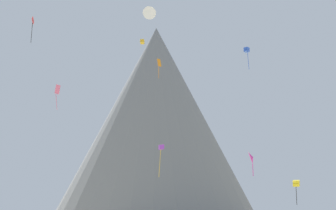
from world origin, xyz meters
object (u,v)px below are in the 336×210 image
kite_red_high (33,24)px  kite_blue_high (247,50)px  kite_yellow_low (296,184)px  kite_violet_low (161,148)px  kite_rainbow_mid (57,92)px  kite_magenta_low (252,158)px  kite_orange_high (159,65)px  kite_gold_high (142,42)px  kite_white_high (149,13)px  rock_massif (155,127)px

kite_red_high → kite_blue_high: size_ratio=1.18×
kite_red_high → kite_blue_high: bearing=110.0°
kite_red_high → kite_yellow_low: 52.04m
kite_violet_low → kite_yellow_low: (20.39, -2.99, -5.51)m
kite_rainbow_mid → kite_magenta_low: (27.53, -20.37, -13.16)m
kite_rainbow_mid → kite_orange_high: size_ratio=1.22×
kite_yellow_low → kite_magenta_low: bearing=-102.9°
kite_gold_high → kite_violet_low: bearing=-66.7°
kite_red_high → kite_blue_high: (37.81, -2.83, -4.47)m
kite_gold_high → kite_blue_high: size_ratio=0.26×
kite_rainbow_mid → kite_violet_low: size_ratio=0.87×
kite_blue_high → kite_white_high: 23.41m
kite_rainbow_mid → kite_orange_high: 18.06m
kite_violet_low → kite_white_high: size_ratio=2.62×
kite_blue_high → kite_magenta_low: kite_blue_high is taller
kite_gold_high → kite_yellow_low: (22.61, -21.30, -29.94)m
kite_yellow_low → kite_orange_high: kite_orange_high is taller
kite_yellow_low → kite_white_high: bearing=-132.5°
kite_rainbow_mid → kite_magenta_low: kite_rainbow_mid is taller
kite_gold_high → kite_white_high: (-0.56, -28.79, -6.53)m
rock_massif → kite_gold_high: bearing=-97.7°
kite_blue_high → kite_red_high: bearing=-138.3°
rock_massif → kite_blue_high: size_ratio=18.70×
rock_massif → kite_white_high: rock_massif is taller
kite_gold_high → kite_magenta_low: (12.52, -32.31, -27.33)m
kite_blue_high → kite_orange_high: size_ratio=1.11×
kite_gold_high → kite_white_high: 29.52m
rock_massif → kite_orange_high: bearing=-94.0°
kite_red_high → kite_gold_high: 23.11m
kite_yellow_low → kite_magenta_low: kite_magenta_low is taller
kite_violet_low → kite_orange_high: size_ratio=1.41×
kite_blue_high → kite_violet_low: 24.30m
kite_rainbow_mid → kite_orange_high: (17.29, -1.40, 5.02)m
kite_gold_high → kite_blue_high: kite_gold_high is taller
kite_orange_high → kite_white_high: (-2.84, -15.44, 2.61)m
kite_rainbow_mid → kite_magenta_low: 36.69m
kite_violet_low → kite_yellow_low: kite_violet_low is taller
kite_rainbow_mid → kite_gold_high: kite_gold_high is taller
kite_blue_high → kite_violet_low: size_ratio=0.79×
rock_massif → kite_yellow_low: (15.96, -70.18, -20.80)m
kite_orange_high → kite_gold_high: bearing=-62.3°
rock_massif → kite_violet_low: size_ratio=14.69×
kite_red_high → kite_violet_low: bearing=97.1°
kite_rainbow_mid → kite_yellow_low: bearing=176.5°
rock_massif → kite_white_high: bearing=-95.3°
kite_orange_high → kite_magenta_low: (10.24, -18.96, -18.18)m
kite_yellow_low → kite_orange_high: bearing=-171.8°
kite_red_high → kite_yellow_low: size_ratio=1.25×
rock_massif → kite_red_high: 66.35m
kite_violet_low → kite_white_high: 20.93m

